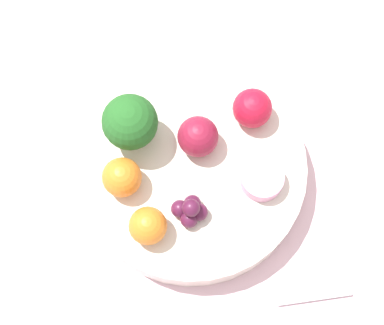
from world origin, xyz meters
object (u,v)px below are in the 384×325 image
at_px(broccoli, 130,122).
at_px(grape_cluster, 191,211).
at_px(orange_back, 122,177).
at_px(bowl, 192,171).
at_px(apple_green, 201,137).
at_px(small_cup, 261,182).
at_px(apple_red, 252,108).
at_px(spoon, 314,293).
at_px(orange_front, 148,226).

bearing_deg(broccoli, grape_cluster, 140.08).
xyz_separation_m(broccoli, orange_back, (-0.01, 0.06, -0.02)).
distance_m(bowl, apple_green, 0.05).
xyz_separation_m(orange_back, small_cup, (-0.15, -0.04, -0.01)).
relative_size(broccoli, apple_green, 1.58).
xyz_separation_m(bowl, apple_red, (-0.05, -0.08, 0.05)).
bearing_deg(bowl, grape_cluster, 102.98).
relative_size(apple_green, spoon, 0.55).
height_order(apple_green, small_cup, apple_green).
relative_size(bowl, apple_red, 5.80).
relative_size(apple_red, small_cup, 0.95).
relative_size(broccoli, grape_cluster, 1.96).
xyz_separation_m(broccoli, small_cup, (-0.15, 0.02, -0.03)).
relative_size(broccoli, orange_back, 1.67).
bearing_deg(bowl, small_cup, 177.38).
height_order(bowl, small_cup, small_cup).
bearing_deg(apple_red, orange_back, 43.53).
height_order(apple_green, grape_cluster, apple_green).
height_order(broccoli, small_cup, broccoli).
bearing_deg(small_cup, grape_cluster, 36.89).
height_order(grape_cluster, small_cup, grape_cluster).
bearing_deg(bowl, spoon, 148.91).
relative_size(orange_back, grape_cluster, 1.18).
bearing_deg(orange_front, bowl, -108.07).
relative_size(orange_front, orange_back, 0.95).
height_order(orange_back, spoon, orange_back).
bearing_deg(small_cup, apple_red, -69.79).
distance_m(broccoli, small_cup, 0.16).
xyz_separation_m(bowl, orange_back, (0.07, 0.04, 0.04)).
distance_m(apple_green, orange_front, 0.12).
height_order(broccoli, apple_green, broccoli).
bearing_deg(grape_cluster, orange_front, 36.35).
height_order(small_cup, spoon, small_cup).
height_order(bowl, orange_front, orange_front).
relative_size(broccoli, spoon, 0.87).
bearing_deg(orange_back, bowl, -150.51).
bearing_deg(spoon, grape_cluster, -16.67).
distance_m(small_cup, spoon, 0.14).
height_order(bowl, orange_back, orange_back).
bearing_deg(orange_front, orange_back, -47.10).
height_order(bowl, grape_cluster, grape_cluster).
xyz_separation_m(bowl, spoon, (-0.17, 0.10, -0.02)).
height_order(broccoli, grape_cluster, broccoli).
height_order(apple_green, orange_back, apple_green).
xyz_separation_m(apple_red, orange_front, (0.08, 0.16, -0.00)).
bearing_deg(apple_green, orange_front, 74.28).
bearing_deg(small_cup, spoon, 131.79).
bearing_deg(spoon, orange_front, -4.96).
distance_m(broccoli, grape_cluster, 0.12).
bearing_deg(orange_front, apple_green, -105.72).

